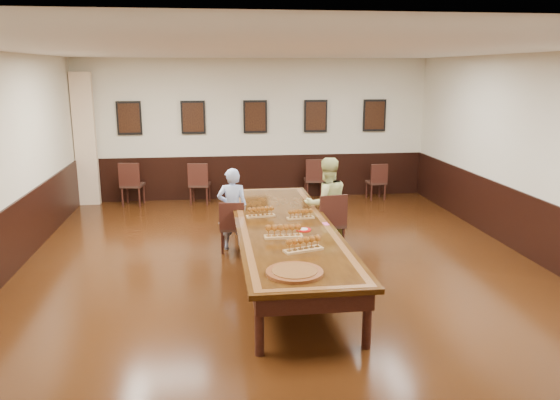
{
  "coord_description": "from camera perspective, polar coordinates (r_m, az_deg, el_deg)",
  "views": [
    {
      "loc": [
        -1.03,
        -7.54,
        2.94
      ],
      "look_at": [
        0.0,
        0.5,
        1.0
      ],
      "focal_mm": 35.0,
      "sensor_mm": 36.0,
      "label": 1
    }
  ],
  "objects": [
    {
      "name": "red_plate_grp",
      "position": [
        7.63,
        2.48,
        -3.13
      ],
      "size": [
        0.21,
        0.21,
        0.03
      ],
      "color": "#B70C0D",
      "rests_on": "conference_table"
    },
    {
      "name": "flight_a",
      "position": [
        8.31,
        -2.03,
        -1.28
      ],
      "size": [
        0.45,
        0.19,
        0.16
      ],
      "color": "#A07643",
      "rests_on": "conference_table"
    },
    {
      "name": "wall_front",
      "position": [
        3.04,
        13.67,
        -13.06
      ],
      "size": [
        8.0,
        0.02,
        3.2
      ],
      "primitive_type": "cube",
      "color": "beige",
      "rests_on": "floor"
    },
    {
      "name": "pink_phone",
      "position": [
        7.96,
        4.8,
        -2.51
      ],
      "size": [
        0.08,
        0.14,
        0.01
      ],
      "primitive_type": "cube",
      "rotation": [
        0.0,
        0.0,
        0.07
      ],
      "color": "#F953AA",
      "rests_on": "conference_table"
    },
    {
      "name": "wall_right",
      "position": [
        9.17,
        26.21,
        3.67
      ],
      "size": [
        0.02,
        10.0,
        3.2
      ],
      "primitive_type": "cube",
      "color": "beige",
      "rests_on": "floor"
    },
    {
      "name": "wall_back",
      "position": [
        12.66,
        -2.62,
        7.37
      ],
      "size": [
        8.0,
        0.02,
        3.2
      ],
      "primitive_type": "cube",
      "color": "beige",
      "rests_on": "floor"
    },
    {
      "name": "conference_table",
      "position": [
        7.96,
        0.46,
        -3.56
      ],
      "size": [
        1.4,
        5.0,
        0.76
      ],
      "color": "black",
      "rests_on": "floor"
    },
    {
      "name": "chair_man",
      "position": [
        9.04,
        -4.97,
        -2.69
      ],
      "size": [
        0.45,
        0.48,
        0.87
      ],
      "primitive_type": null,
      "rotation": [
        0.0,
        0.0,
        3.04
      ],
      "color": "#311C15",
      "rests_on": "floor"
    },
    {
      "name": "ceiling",
      "position": [
        7.62,
        0.5,
        15.49
      ],
      "size": [
        8.0,
        10.0,
        0.02
      ],
      "primitive_type": "cube",
      "color": "white",
      "rests_on": "floor"
    },
    {
      "name": "carved_platter",
      "position": [
        6.04,
        1.53,
        -7.57
      ],
      "size": [
        0.68,
        0.68,
        0.05
      ],
      "color": "#552611",
      "rests_on": "conference_table"
    },
    {
      "name": "spare_chair_d",
      "position": [
        12.85,
        10.0,
        1.97
      ],
      "size": [
        0.43,
        0.46,
        0.85
      ],
      "primitive_type": null,
      "rotation": [
        0.0,
        0.0,
        3.21
      ],
      "color": "#311C15",
      "rests_on": "floor"
    },
    {
      "name": "person_woman",
      "position": [
        9.05,
        4.89,
        -0.42
      ],
      "size": [
        0.86,
        0.71,
        1.56
      ],
      "primitive_type": "imported",
      "rotation": [
        0.0,
        0.0,
        3.3
      ],
      "color": "#D4D887",
      "rests_on": "floor"
    },
    {
      "name": "chair_woman",
      "position": [
        9.02,
        5.09,
        -2.31
      ],
      "size": [
        0.54,
        0.57,
        1.0
      ],
      "primitive_type": null,
      "rotation": [
        0.0,
        0.0,
        3.3
      ],
      "color": "#311C15",
      "rests_on": "floor"
    },
    {
      "name": "flight_b",
      "position": [
        8.21,
        2.16,
        -1.5
      ],
      "size": [
        0.42,
        0.18,
        0.15
      ],
      "color": "#A07643",
      "rests_on": "conference_table"
    },
    {
      "name": "spare_chair_c",
      "position": [
        12.72,
        3.6,
        2.26
      ],
      "size": [
        0.47,
        0.51,
        0.95
      ],
      "primitive_type": null,
      "rotation": [
        0.0,
        0.0,
        3.09
      ],
      "color": "#311C15",
      "rests_on": "floor"
    },
    {
      "name": "floor",
      "position": [
        8.16,
        0.45,
        -7.73
      ],
      "size": [
        8.0,
        10.0,
        0.02
      ],
      "primitive_type": "cube",
      "color": "black",
      "rests_on": "ground"
    },
    {
      "name": "curtain",
      "position": [
        12.74,
        -19.68,
        5.96
      ],
      "size": [
        0.45,
        0.18,
        2.9
      ],
      "primitive_type": "cube",
      "color": "beige",
      "rests_on": "floor"
    },
    {
      "name": "wainscoting",
      "position": [
        7.99,
        0.46,
        -4.32
      ],
      "size": [
        8.0,
        10.0,
        1.0
      ],
      "color": "black",
      "rests_on": "floor"
    },
    {
      "name": "spare_chair_a",
      "position": [
        12.51,
        -15.16,
        1.68
      ],
      "size": [
        0.53,
        0.56,
        0.98
      ],
      "primitive_type": null,
      "rotation": [
        0.0,
        0.0,
        3.0
      ],
      "color": "#311C15",
      "rests_on": "floor"
    },
    {
      "name": "person_man",
      "position": [
        9.06,
        -4.97,
        -0.96
      ],
      "size": [
        0.54,
        0.38,
        1.38
      ],
      "primitive_type": "imported",
      "rotation": [
        0.0,
        0.0,
        3.04
      ],
      "color": "#5176CB",
      "rests_on": "floor"
    },
    {
      "name": "posters",
      "position": [
        12.56,
        -2.6,
        8.69
      ],
      "size": [
        6.14,
        0.04,
        0.74
      ],
      "color": "black",
      "rests_on": "wall_back"
    },
    {
      "name": "flight_c",
      "position": [
        7.28,
        0.36,
        -3.31
      ],
      "size": [
        0.51,
        0.16,
        0.19
      ],
      "color": "#A07643",
      "rests_on": "conference_table"
    },
    {
      "name": "spare_chair_b",
      "position": [
        12.33,
        -8.39,
        1.77
      ],
      "size": [
        0.51,
        0.54,
        0.95
      ],
      "primitive_type": null,
      "rotation": [
        0.0,
        0.0,
        2.99
      ],
      "color": "#311C15",
      "rests_on": "floor"
    },
    {
      "name": "flight_d",
      "position": [
        6.76,
        2.46,
        -4.67
      ],
      "size": [
        0.52,
        0.3,
        0.19
      ],
      "color": "#A07643",
      "rests_on": "conference_table"
    }
  ]
}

